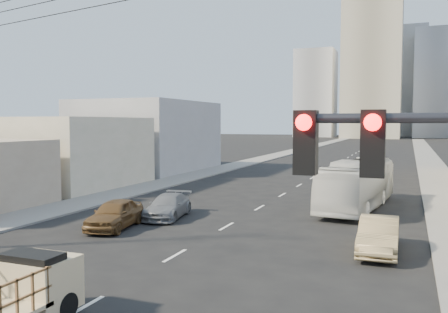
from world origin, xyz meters
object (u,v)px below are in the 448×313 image
Objects in this scene: sedan_grey at (168,206)px; city_bus at (358,184)px; sedan_tan at (379,235)px; flatbed_pickup at (9,291)px; sedan_brown at (115,214)px.

city_bus is at bearing 26.36° from sedan_grey.
city_bus is 2.41× the size of sedan_grey.
city_bus reaches higher than sedan_tan.
flatbed_pickup is 15.37m from sedan_grey.
flatbed_pickup reaches higher than sedan_grey.
sedan_brown is 3.75m from sedan_grey.
flatbed_pickup is 0.95× the size of sedan_grey.
sedan_grey is at bearing 163.38° from sedan_tan.
flatbed_pickup is at bearing -78.07° from sedan_brown.
flatbed_pickup is 0.39× the size of city_bus.
sedan_tan is at bearing -9.00° from sedan_brown.
flatbed_pickup is 0.97× the size of sedan_tan.
city_bus is (6.73, 22.24, 0.47)m from flatbed_pickup.
sedan_tan is 0.98× the size of sedan_grey.
sedan_brown is 0.98× the size of sedan_tan.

